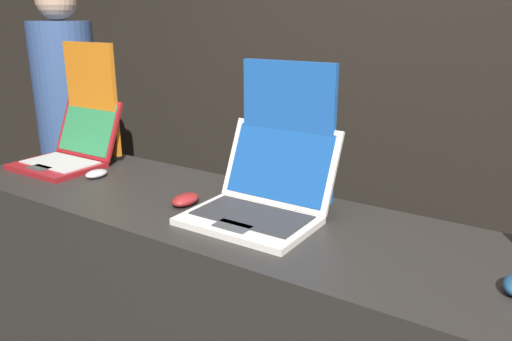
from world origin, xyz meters
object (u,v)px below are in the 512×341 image
object	(u,v)px
laptop_middle	(261,198)
mouse_middle	(185,200)
laptop_front	(69,151)
promo_stand_front	(93,104)
promo_stand_middle	(288,137)
mouse_front	(96,174)
person_bystander	(71,138)

from	to	relation	value
laptop_middle	mouse_middle	bearing A→B (deg)	-168.76
laptop_front	promo_stand_front	size ratio (longest dim) A/B	0.73
promo_stand_front	mouse_middle	world-z (taller)	promo_stand_front
laptop_middle	promo_stand_middle	world-z (taller)	promo_stand_middle
mouse_middle	mouse_front	bearing A→B (deg)	175.51
laptop_middle	mouse_middle	size ratio (longest dim) A/B	3.51
laptop_front	promo_stand_middle	size ratio (longest dim) A/B	0.77
laptop_front	laptop_middle	bearing A→B (deg)	-2.52
laptop_front	promo_stand_front	bearing A→B (deg)	90.00
laptop_front	promo_stand_middle	xyz separation A→B (m)	(0.97, 0.12, 0.16)
mouse_front	mouse_middle	world-z (taller)	mouse_middle
mouse_middle	promo_stand_middle	xyz separation A→B (m)	(0.26, 0.21, 0.20)
mouse_front	mouse_middle	xyz separation A→B (m)	(0.48, -0.04, 0.00)
mouse_front	laptop_front	bearing A→B (deg)	166.11
laptop_middle	promo_stand_middle	distance (m)	0.22
person_bystander	mouse_middle	bearing A→B (deg)	-22.86
mouse_front	promo_stand_middle	bearing A→B (deg)	13.08
promo_stand_front	laptop_front	bearing A→B (deg)	-90.00
mouse_front	laptop_middle	xyz separation A→B (m)	(0.74, 0.01, 0.05)
laptop_front	mouse_front	bearing A→B (deg)	-13.89
laptop_front	person_bystander	xyz separation A→B (m)	(-0.61, 0.46, -0.12)
mouse_middle	promo_stand_middle	world-z (taller)	promo_stand_middle
mouse_middle	promo_stand_middle	distance (m)	0.39
laptop_front	person_bystander	distance (m)	0.78
mouse_front	person_bystander	bearing A→B (deg)	148.33
mouse_front	promo_stand_front	xyz separation A→B (m)	(-0.23, 0.20, 0.22)
mouse_front	promo_stand_middle	world-z (taller)	promo_stand_middle
laptop_middle	person_bystander	distance (m)	1.66
mouse_front	laptop_middle	bearing A→B (deg)	1.08
mouse_front	laptop_middle	world-z (taller)	laptop_middle
mouse_middle	person_bystander	bearing A→B (deg)	157.14
mouse_front	promo_stand_front	bearing A→B (deg)	139.22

